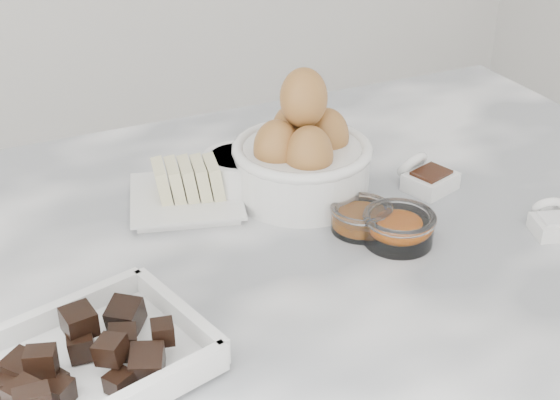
# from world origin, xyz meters

# --- Properties ---
(marble_slab) EXTENTS (1.20, 0.80, 0.04)m
(marble_slab) POSITION_xyz_m (0.00, 0.00, 0.92)
(marble_slab) COLOR white
(marble_slab) RESTS_ON cabinet
(chocolate_dish) EXTENTS (0.25, 0.21, 0.06)m
(chocolate_dish) POSITION_xyz_m (-0.25, -0.13, 0.96)
(chocolate_dish) COLOR white
(chocolate_dish) RESTS_ON marble_slab
(butter_plate) EXTENTS (0.17, 0.17, 0.06)m
(butter_plate) POSITION_xyz_m (-0.06, 0.13, 0.96)
(butter_plate) COLOR white
(butter_plate) RESTS_ON marble_slab
(sugar_ramekin) EXTENTS (0.09, 0.09, 0.05)m
(sugar_ramekin) POSITION_xyz_m (0.01, 0.13, 0.97)
(sugar_ramekin) COLOR white
(sugar_ramekin) RESTS_ON marble_slab
(egg_bowl) EXTENTS (0.18, 0.18, 0.17)m
(egg_bowl) POSITION_xyz_m (0.08, 0.10, 1.00)
(egg_bowl) COLOR white
(egg_bowl) RESTS_ON marble_slab
(honey_bowl) EXTENTS (0.07, 0.07, 0.03)m
(honey_bowl) POSITION_xyz_m (0.11, -0.01, 0.96)
(honey_bowl) COLOR white
(honey_bowl) RESTS_ON marble_slab
(zest_bowl) EXTENTS (0.09, 0.09, 0.04)m
(zest_bowl) POSITION_xyz_m (0.13, -0.05, 0.96)
(zest_bowl) COLOR white
(zest_bowl) RESTS_ON marble_slab
(vanilla_spoon) EXTENTS (0.07, 0.09, 0.05)m
(vanilla_spoon) POSITION_xyz_m (0.24, 0.05, 0.96)
(vanilla_spoon) COLOR white
(vanilla_spoon) RESTS_ON marble_slab
(salt_spoon) EXTENTS (0.06, 0.08, 0.04)m
(salt_spoon) POSITION_xyz_m (0.31, -0.11, 0.95)
(salt_spoon) COLOR white
(salt_spoon) RESTS_ON marble_slab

